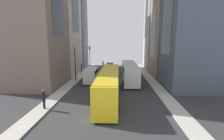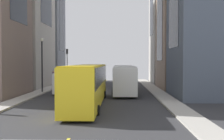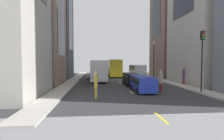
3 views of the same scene
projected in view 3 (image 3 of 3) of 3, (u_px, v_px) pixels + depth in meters
name	position (u px, v px, depth m)	size (l,w,h in m)	color
ground_plane	(117.00, 80.00, 30.71)	(40.58, 40.58, 0.00)	#333335
sidewalk_west	(74.00, 80.00, 30.04)	(1.81, 44.00, 0.15)	#B2ADA3
sidewalk_east	(158.00, 79.00, 31.36)	(1.81, 44.00, 0.15)	#B2ADA3
lane_stripe_0	(161.00, 118.00, 9.81)	(0.16, 2.00, 0.01)	yellow
lane_stripe_1	(131.00, 92.00, 18.17)	(0.16, 2.00, 0.01)	yellow
lane_stripe_2	(120.00, 83.00, 26.53)	(0.16, 2.00, 0.01)	yellow
lane_stripe_3	(114.00, 78.00, 34.88)	(0.16, 2.00, 0.01)	yellow
lane_stripe_4	(111.00, 75.00, 43.24)	(0.16, 2.00, 0.01)	yellow
lane_stripe_5	(109.00, 73.00, 51.60)	(0.16, 2.00, 0.01)	yellow
building_west_1	(24.00, 19.00, 24.21)	(10.06, 8.53, 18.03)	#937760
building_west_2	(46.00, 15.00, 33.59)	(9.35, 8.48, 24.10)	#4C5666
city_bus_white	(99.00, 68.00, 30.94)	(2.80, 12.23, 3.35)	silver
streetcar_yellow	(113.00, 66.00, 40.58)	(2.70, 14.30, 3.59)	yellow
delivery_van_white	(137.00, 71.00, 32.61)	(2.25, 5.28, 2.58)	white
car_black_0	(131.00, 78.00, 23.97)	(1.88, 4.23, 1.59)	black
car_blue_1	(142.00, 82.00, 18.64)	(1.95, 4.73, 1.64)	#2338AD
pedestrian_walking_far	(96.00, 84.00, 14.98)	(0.31, 0.31, 2.31)	gold
pedestrian_crossing_mid	(161.00, 80.00, 18.35)	(0.38, 0.38, 2.31)	maroon
pedestrian_crossing_near	(184.00, 75.00, 23.40)	(0.34, 0.34, 2.28)	maroon
pedestrian_waiting_curb	(138.00, 69.00, 45.26)	(0.33, 0.33, 2.17)	black
traffic_light_near_corner	(202.00, 50.00, 17.45)	(0.32, 0.44, 6.04)	black
streetlamp_near	(154.00, 56.00, 32.40)	(0.44, 0.44, 6.66)	black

